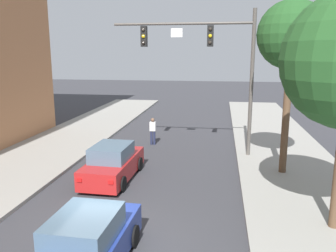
{
  "coord_description": "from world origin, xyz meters",
  "views": [
    {
      "loc": [
        3.07,
        -8.81,
        5.5
      ],
      "look_at": [
        0.56,
        7.52,
        2.0
      ],
      "focal_mm": 37.11,
      "sensor_mm": 36.0,
      "label": 1
    }
  ],
  "objects_px": {
    "car_lead_red": "(113,164)",
    "car_following_blue": "(87,245)",
    "pedestrian_crossing_road": "(153,130)",
    "street_tree_second": "(292,36)",
    "traffic_signal_mast": "(211,55)"
  },
  "relations": [
    {
      "from": "car_following_blue",
      "to": "car_lead_red",
      "type": "bearing_deg",
      "value": 101.99
    },
    {
      "from": "traffic_signal_mast",
      "to": "car_following_blue",
      "type": "distance_m",
      "value": 12.03
    },
    {
      "from": "car_lead_red",
      "to": "car_following_blue",
      "type": "relative_size",
      "value": 1.0
    },
    {
      "from": "traffic_signal_mast",
      "to": "car_lead_red",
      "type": "xyz_separation_m",
      "value": [
        -4.04,
        -4.29,
        -4.65
      ]
    },
    {
      "from": "car_lead_red",
      "to": "pedestrian_crossing_road",
      "type": "bearing_deg",
      "value": 84.56
    },
    {
      "from": "pedestrian_crossing_road",
      "to": "street_tree_second",
      "type": "distance_m",
      "value": 9.72
    },
    {
      "from": "car_lead_red",
      "to": "car_following_blue",
      "type": "height_order",
      "value": "same"
    },
    {
      "from": "traffic_signal_mast",
      "to": "car_lead_red",
      "type": "relative_size",
      "value": 1.75
    },
    {
      "from": "traffic_signal_mast",
      "to": "car_following_blue",
      "type": "relative_size",
      "value": 1.75
    },
    {
      "from": "traffic_signal_mast",
      "to": "car_lead_red",
      "type": "distance_m",
      "value": 7.51
    },
    {
      "from": "car_following_blue",
      "to": "pedestrian_crossing_road",
      "type": "distance_m",
      "value": 12.6
    },
    {
      "from": "car_following_blue",
      "to": "street_tree_second",
      "type": "xyz_separation_m",
      "value": [
        6.11,
        8.19,
        5.45
      ]
    },
    {
      "from": "car_lead_red",
      "to": "car_following_blue",
      "type": "distance_m",
      "value": 6.62
    },
    {
      "from": "pedestrian_crossing_road",
      "to": "street_tree_second",
      "type": "height_order",
      "value": "street_tree_second"
    },
    {
      "from": "traffic_signal_mast",
      "to": "street_tree_second",
      "type": "xyz_separation_m",
      "value": [
        3.44,
        -2.57,
        0.8
      ]
    }
  ]
}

